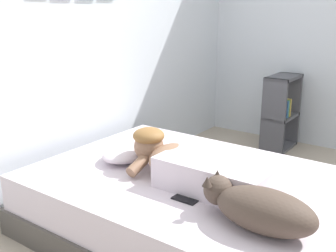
{
  "coord_description": "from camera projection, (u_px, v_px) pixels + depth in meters",
  "views": [
    {
      "loc": [
        -2.05,
        -0.75,
        1.39
      ],
      "look_at": [
        -0.01,
        0.72,
        0.65
      ],
      "focal_mm": 43.13,
      "sensor_mm": 36.0,
      "label": 1
    }
  ],
  "objects": [
    {
      "name": "dog",
      "position": [
        259.0,
        208.0,
        1.86
      ],
      "size": [
        0.26,
        0.57,
        0.21
      ],
      "color": "#4C3D33",
      "rests_on": "bed"
    },
    {
      "name": "bed",
      "position": [
        200.0,
        208.0,
        2.5
      ],
      "size": [
        1.43,
        2.09,
        0.4
      ],
      "color": "#4C4742",
      "rests_on": "ground"
    },
    {
      "name": "coffee_cup",
      "position": [
        172.0,
        152.0,
        2.77
      ],
      "size": [
        0.12,
        0.09,
        0.07
      ],
      "color": "teal",
      "rests_on": "bed"
    },
    {
      "name": "bookshelf",
      "position": [
        280.0,
        112.0,
        4.05
      ],
      "size": [
        0.45,
        0.24,
        0.75
      ],
      "color": "#4C4C51",
      "rests_on": "ground"
    },
    {
      "name": "back_wall",
      "position": [
        72.0,
        27.0,
        2.96
      ],
      "size": [
        4.21,
        0.12,
        2.5
      ],
      "color": "silver",
      "rests_on": "ground"
    },
    {
      "name": "person_lying",
      "position": [
        197.0,
        165.0,
        2.35
      ],
      "size": [
        0.43,
        0.92,
        0.27
      ],
      "color": "silver",
      "rests_on": "bed"
    },
    {
      "name": "ground_plane",
      "position": [
        267.0,
        250.0,
        2.41
      ],
      "size": [
        12.42,
        12.42,
        0.0
      ],
      "primitive_type": "plane",
      "color": "tan"
    },
    {
      "name": "pillow",
      "position": [
        134.0,
        150.0,
        2.76
      ],
      "size": [
        0.52,
        0.32,
        0.11
      ],
      "primitive_type": "ellipsoid",
      "color": "silver",
      "rests_on": "bed"
    },
    {
      "name": "cell_phone",
      "position": [
        185.0,
        199.0,
        2.16
      ],
      "size": [
        0.07,
        0.14,
        0.01
      ],
      "primitive_type": "cube",
      "color": "black",
      "rests_on": "bed"
    }
  ]
}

